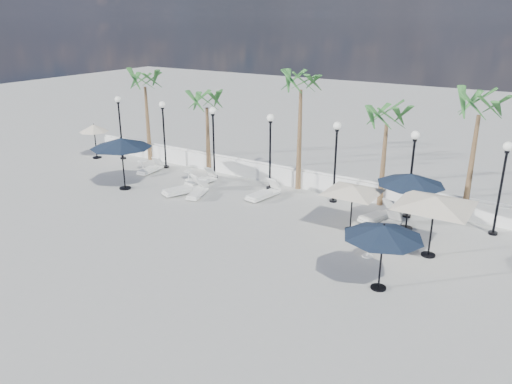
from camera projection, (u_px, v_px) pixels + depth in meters
The scene contains 30 objects.
ground at pixel (188, 233), 20.26m from camera, with size 100.00×100.00×0.00m, color #AAAAA5.
balustrade at pixel (280, 175), 26.08m from camera, with size 26.00×0.30×1.01m.
lamppost_0 at pixel (120, 119), 29.87m from camera, with size 0.36×0.36×3.84m.
lamppost_1 at pixel (164, 125), 28.11m from camera, with size 0.36×0.36×3.84m.
lamppost_2 at pixel (213, 133), 26.36m from camera, with size 0.36×0.36×3.84m.
lamppost_3 at pixel (270, 141), 24.60m from camera, with size 0.36×0.36×3.84m.
lamppost_4 at pixel (336, 151), 22.85m from camera, with size 0.36×0.36×3.84m.
lamppost_5 at pixel (412, 162), 21.10m from camera, with size 0.36×0.36×3.84m.
lamppost_6 at pixel (503, 176), 19.34m from camera, with size 0.36×0.36×3.84m.
palm_0 at pixel (145, 84), 29.07m from camera, with size 2.60×2.60×5.50m.
palm_1 at pixel (207, 105), 27.07m from camera, with size 2.60×2.60×4.70m.
palm_2 at pixel (301, 87), 23.76m from camera, with size 2.60×2.60×6.10m.
palm_3 at pixel (387, 121), 22.00m from camera, with size 2.60×2.60×4.90m.
palm_4 at pixel (479, 112), 19.88m from camera, with size 2.60×2.60×5.70m.
lounger_0 at pixel (151, 169), 27.97m from camera, with size 0.74×1.81×0.66m.
lounger_1 at pixel (183, 189), 24.64m from camera, with size 1.39×2.13×0.76m.
lounger_2 at pixel (198, 192), 24.29m from camera, with size 1.02×1.79×0.64m.
lounger_3 at pixel (263, 193), 24.05m from camera, with size 0.96×2.04×0.74m.
lounger_4 at pixel (201, 180), 25.98m from camera, with size 0.85×1.95×0.71m.
lounger_5 at pixel (386, 226), 20.35m from camera, with size 0.81×1.91×0.70m.
lounger_6 at pixel (378, 215), 21.46m from camera, with size 1.30×2.03×0.73m.
side_table_0 at pixel (188, 174), 26.70m from camera, with size 0.52×0.52×0.50m.
side_table_1 at pixel (143, 164), 28.41m from camera, with size 0.57×0.57×0.55m.
side_table_2 at pixel (368, 248), 18.23m from camera, with size 0.54×0.54×0.53m.
parasol_navy_left at pixel (121, 143), 24.65m from camera, with size 3.07×3.07×2.71m.
parasol_navy_mid at pixel (411, 179), 19.97m from camera, with size 2.74×2.74×2.46m.
parasol_navy_right at pixel (384, 232), 15.51m from camera, with size 2.56×2.56×2.29m.
parasol_cream_sq_a at pixel (436, 197), 17.61m from camera, with size 5.11×5.11×2.51m.
parasol_cream_sq_b at pixel (353, 186), 19.94m from camera, with size 4.17×4.17×2.09m.
parasol_cream_small at pixel (94, 129), 30.25m from camera, with size 1.77×1.77×2.17m.
Camera 1 is at (12.19, -14.21, 8.39)m, focal length 35.00 mm.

